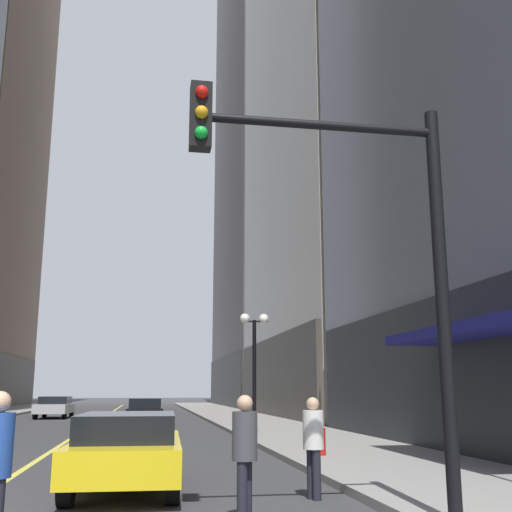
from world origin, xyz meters
TOP-DOWN VIEW (x-y plane):
  - ground_plane at (0.00, 35.00)m, footprint 200.00×200.00m
  - sidewalk_right at (8.25, 35.00)m, footprint 4.50×78.00m
  - lane_centre_stripe at (0.00, 35.00)m, footprint 0.16×70.00m
  - building_right_far at (16.76, 60.00)m, footprint 12.70×26.00m
  - storefront_awning_right at (9.69, 7.51)m, footprint 1.60×6.28m
  - car_yellow at (2.34, 6.32)m, footprint 1.97×4.60m
  - car_black at (2.59, 26.78)m, footprint 1.75×4.21m
  - car_silver at (-2.94, 36.05)m, footprint 2.03×4.27m
  - pedestrian_with_orange_bag at (3.95, 3.17)m, footprint 0.47×0.47m
  - pedestrian_in_white_shirt at (5.35, 4.90)m, footprint 0.43×0.43m
  - traffic_light_near_right at (5.35, 2.14)m, footprint 3.43×0.35m
  - street_lamp_right_mid at (6.40, 16.98)m, footprint 1.06×0.36m
  - fire_hydrant_right at (6.90, 10.16)m, footprint 0.28×0.28m

SIDE VIEW (x-z plane):
  - ground_plane at x=0.00m, z-range 0.00..0.00m
  - lane_centre_stripe at x=0.00m, z-range 0.00..0.01m
  - sidewalk_right at x=8.25m, z-range 0.00..0.15m
  - fire_hydrant_right at x=6.90m, z-range 0.00..0.80m
  - car_black at x=2.59m, z-range 0.06..1.38m
  - car_silver at x=-2.94m, z-range 0.06..1.38m
  - car_yellow at x=2.34m, z-range 0.06..1.38m
  - pedestrian_in_white_shirt at x=5.35m, z-range 0.13..1.73m
  - pedestrian_with_orange_bag at x=3.95m, z-range 0.13..1.79m
  - storefront_awning_right at x=9.69m, z-range 1.43..4.55m
  - street_lamp_right_mid at x=6.40m, z-range 1.04..5.47m
  - traffic_light_near_right at x=5.35m, z-range 0.92..6.57m
  - building_right_far at x=16.76m, z-range -0.09..60.74m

